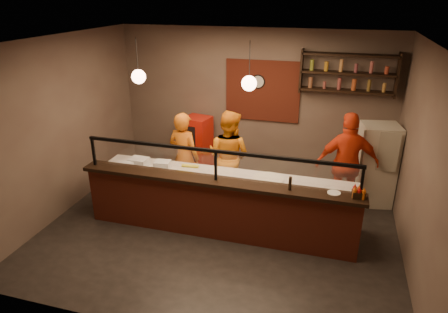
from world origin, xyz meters
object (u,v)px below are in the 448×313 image
(cook_right, at_px, (347,164))
(pepper_mill, at_px, (290,183))
(condiment_caddy, at_px, (359,194))
(cook_left, at_px, (184,157))
(pizza_dough, at_px, (268,179))
(wall_clock, at_px, (258,82))
(red_cooler, at_px, (198,144))
(cook_mid, at_px, (229,157))
(fridge, at_px, (376,165))

(cook_right, relative_size, pepper_mill, 8.84)
(cook_right, bearing_deg, condiment_caddy, 83.92)
(cook_left, distance_m, pizza_dough, 1.83)
(wall_clock, bearing_deg, pepper_mill, -68.56)
(wall_clock, bearing_deg, red_cooler, -166.48)
(pepper_mill, bearing_deg, condiment_caddy, 1.99)
(wall_clock, relative_size, cook_mid, 0.16)
(wall_clock, xyz_separation_m, cook_left, (-1.09, -1.63, -1.21))
(fridge, height_order, pizza_dough, fridge)
(pizza_dough, bearing_deg, fridge, 37.03)
(cook_left, bearing_deg, fridge, -153.60)
(wall_clock, height_order, condiment_caddy, wall_clock)
(cook_left, distance_m, condiment_caddy, 3.39)
(cook_left, relative_size, fridge, 1.12)
(fridge, distance_m, red_cooler, 3.82)
(wall_clock, relative_size, cook_left, 0.17)
(cook_left, relative_size, pepper_mill, 8.18)
(red_cooler, bearing_deg, wall_clock, 25.39)
(cook_right, bearing_deg, pepper_mill, 48.29)
(cook_mid, height_order, pepper_mill, cook_mid)
(pizza_dough, distance_m, pepper_mill, 0.80)
(cook_right, relative_size, pizza_dough, 3.61)
(cook_left, bearing_deg, condiment_caddy, 173.67)
(cook_right, height_order, condiment_caddy, cook_right)
(pepper_mill, bearing_deg, cook_mid, 134.80)
(cook_mid, height_order, condiment_caddy, cook_mid)
(wall_clock, distance_m, red_cooler, 1.97)
(cook_mid, distance_m, fridge, 2.83)
(cook_mid, bearing_deg, red_cooler, -31.77)
(fridge, height_order, red_cooler, fridge)
(wall_clock, relative_size, condiment_caddy, 1.59)
(red_cooler, height_order, pepper_mill, red_cooler)
(cook_left, height_order, red_cooler, cook_left)
(pizza_dough, xyz_separation_m, condiment_caddy, (1.45, -0.59, 0.21))
(fridge, bearing_deg, cook_left, -177.21)
(wall_clock, bearing_deg, fridge, -17.13)
(cook_right, distance_m, fridge, 0.77)
(wall_clock, distance_m, condiment_caddy, 3.60)
(pizza_dough, bearing_deg, cook_mid, 141.05)
(wall_clock, relative_size, pizza_dough, 0.56)
(condiment_caddy, distance_m, pepper_mill, 1.01)
(cook_left, distance_m, pepper_mill, 2.49)
(cook_mid, relative_size, pizza_dough, 3.43)
(condiment_caddy, relative_size, pepper_mill, 0.87)
(cook_mid, bearing_deg, pizza_dough, 156.44)
(pizza_dough, relative_size, pepper_mill, 2.45)
(fridge, bearing_deg, wall_clock, 152.17)
(wall_clock, distance_m, pizza_dough, 2.56)
(wall_clock, distance_m, pepper_mill, 3.13)
(fridge, relative_size, pepper_mill, 7.31)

